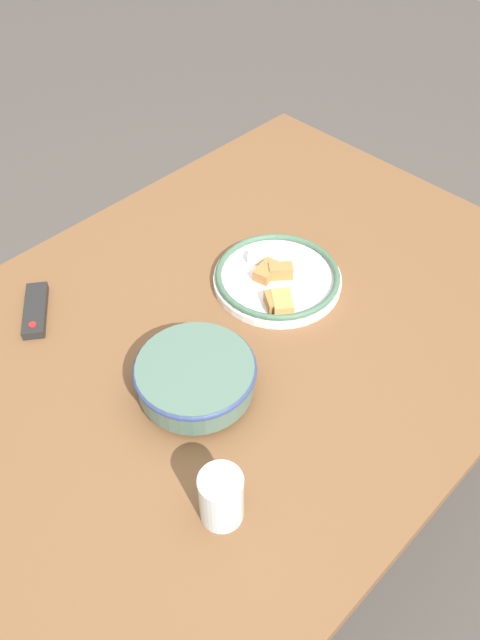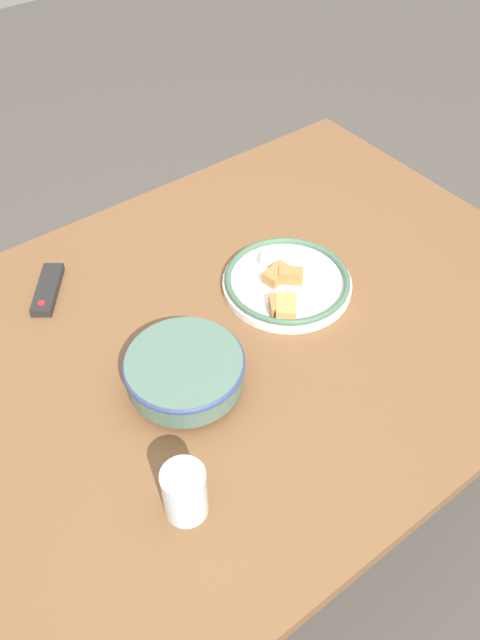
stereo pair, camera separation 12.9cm
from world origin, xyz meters
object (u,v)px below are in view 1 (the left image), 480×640
(noodle_bowl, at_px, (195,376))
(tv_remote, at_px, (36,310))
(food_plate, at_px, (277,278))
(drinking_glass, at_px, (221,497))

(noodle_bowl, bearing_deg, tv_remote, 104.62)
(tv_remote, bearing_deg, food_plate, -178.83)
(drinking_glass, bearing_deg, tv_remote, 86.51)
(food_plate, distance_m, tv_remote, 0.54)
(noodle_bowl, distance_m, food_plate, 0.35)
(tv_remote, distance_m, drinking_glass, 0.62)
(tv_remote, relative_size, drinking_glass, 1.36)
(noodle_bowl, height_order, food_plate, noodle_bowl)
(food_plate, height_order, tv_remote, food_plate)
(noodle_bowl, height_order, drinking_glass, drinking_glass)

